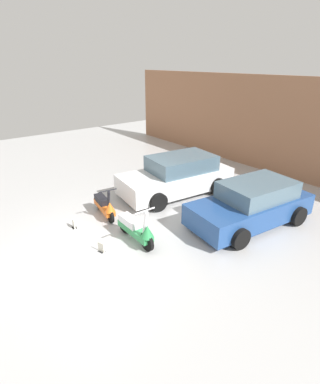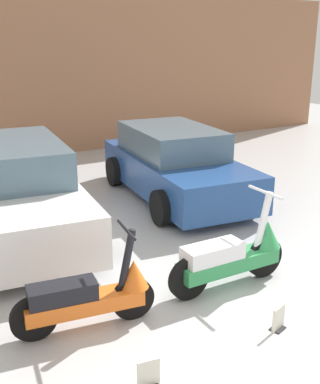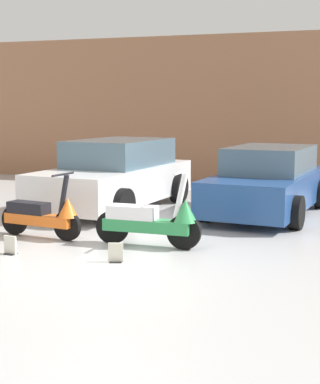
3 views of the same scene
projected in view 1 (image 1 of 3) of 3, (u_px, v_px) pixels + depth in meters
ground_plane at (94, 249)px, 7.72m from camera, size 28.00×28.00×0.00m
wall_back at (290, 129)px, 11.86m from camera, size 19.60×0.12×3.95m
scooter_front_left at (105, 206)px, 9.22m from camera, size 1.48×0.56×1.04m
scooter_front_right at (136, 229)px, 7.88m from camera, size 1.62×0.58×1.13m
car_rear_left at (177, 176)px, 10.75m from camera, size 2.33×4.23×1.38m
car_rear_center at (252, 204)px, 8.75m from camera, size 2.17×3.94×1.28m
placard_near_left_scooter at (74, 224)px, 8.66m from camera, size 0.20×0.14×0.26m
placard_near_right_scooter at (101, 248)px, 7.58m from camera, size 0.20×0.16×0.26m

